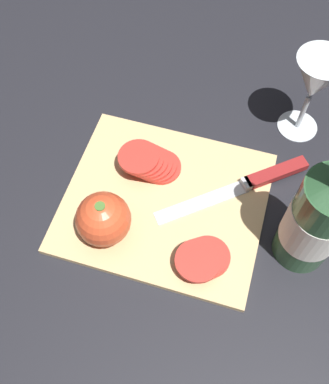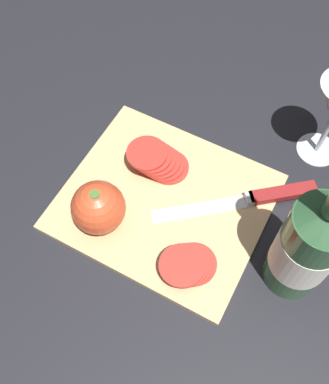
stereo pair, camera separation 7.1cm
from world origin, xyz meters
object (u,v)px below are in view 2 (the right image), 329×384
object	(u,v)px
whole_tomato	(98,208)
knife	(266,196)
wine_bottle	(308,246)
tomato_slice_stack_far	(188,265)
tomato_slice_stack_near	(158,160)

from	to	relation	value
whole_tomato	knife	distance (m)	0.27
wine_bottle	tomato_slice_stack_far	size ratio (longest dim) A/B	3.61
whole_tomato	knife	xyz separation A→B (m)	(0.22, 0.16, -0.04)
knife	tomato_slice_stack_far	distance (m)	0.18
tomato_slice_stack_near	tomato_slice_stack_far	distance (m)	0.19
knife	tomato_slice_stack_far	size ratio (longest dim) A/B	2.63
wine_bottle	whole_tomato	world-z (taller)	wine_bottle
wine_bottle	knife	world-z (taller)	wine_bottle
wine_bottle	whole_tomato	size ratio (longest dim) A/B	3.65
wine_bottle	tomato_slice_stack_near	bearing A→B (deg)	165.31
tomato_slice_stack_near	wine_bottle	bearing A→B (deg)	-14.69
knife	tomato_slice_stack_near	world-z (taller)	tomato_slice_stack_near
tomato_slice_stack_far	whole_tomato	bearing A→B (deg)	177.67
wine_bottle	knife	distance (m)	0.16
tomato_slice_stack_near	whole_tomato	bearing A→B (deg)	-103.17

